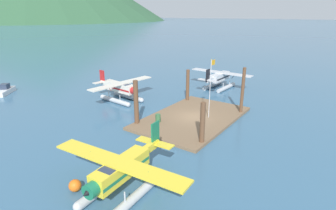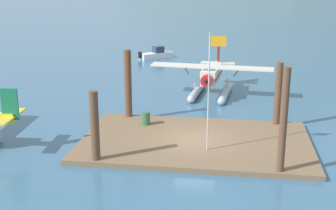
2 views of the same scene
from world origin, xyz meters
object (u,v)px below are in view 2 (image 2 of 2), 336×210
seaplane_cream_bow_centre (211,78)px  boat_white_open_north (157,54)px  fuel_drum (146,118)px  flagpole (211,80)px

seaplane_cream_bow_centre → boat_white_open_north: 19.06m
fuel_drum → boat_white_open_north: (-3.91, 26.81, -0.25)m
fuel_drum → seaplane_cream_bow_centre: seaplane_cream_bow_centre is taller
flagpole → boat_white_open_north: size_ratio=1.62×
fuel_drum → flagpole: bearing=-41.3°
seaplane_cream_bow_centre → fuel_drum: bearing=-112.4°
flagpole → seaplane_cream_bow_centre: (-0.67, 13.48, -2.91)m
seaplane_cream_bow_centre → boat_white_open_north: bearing=114.2°
flagpole → boat_white_open_north: flagpole is taller
fuel_drum → boat_white_open_north: bearing=98.3°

